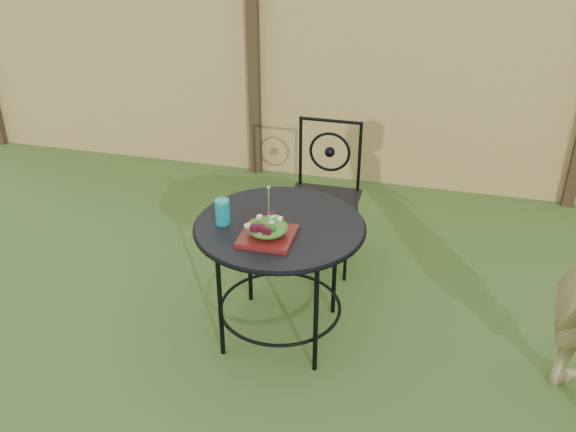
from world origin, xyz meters
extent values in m
plane|color=#2A4C18|center=(0.00, 0.00, 0.00)|extent=(60.00, 60.00, 0.00)
cube|color=tan|center=(0.00, 2.20, 0.90)|extent=(8.00, 0.05, 1.80)
cube|color=black|center=(-1.30, 2.15, 0.95)|extent=(0.09, 0.09, 1.90)
cylinder|color=black|center=(-0.52, 0.04, 0.71)|extent=(0.90, 0.90, 0.02)
torus|color=black|center=(-0.52, 0.04, 0.71)|extent=(0.92, 0.92, 0.02)
torus|color=black|center=(-0.52, 0.04, 0.18)|extent=(0.70, 0.70, 0.02)
cylinder|color=black|center=(-0.26, 0.30, 0.35)|extent=(0.03, 0.03, 0.71)
cylinder|color=black|center=(-0.78, 0.30, 0.35)|extent=(0.03, 0.03, 0.71)
cylinder|color=black|center=(-0.78, -0.22, 0.35)|extent=(0.03, 0.03, 0.71)
cylinder|color=black|center=(-0.26, -0.22, 0.35)|extent=(0.03, 0.03, 0.71)
cube|color=black|center=(-0.45, 0.85, 0.45)|extent=(0.46, 0.46, 0.03)
cylinder|color=black|center=(-0.45, 1.06, 0.94)|extent=(0.42, 0.02, 0.02)
torus|color=black|center=(-0.45, 1.06, 0.72)|extent=(0.28, 0.02, 0.28)
cylinder|color=black|center=(-0.65, 0.65, 0.22)|extent=(0.02, 0.02, 0.44)
cylinder|color=black|center=(-0.25, 0.65, 0.22)|extent=(0.02, 0.02, 0.44)
cylinder|color=black|center=(-0.65, 1.05, 0.22)|extent=(0.02, 0.02, 0.44)
cylinder|color=black|center=(-0.25, 1.05, 0.22)|extent=(0.02, 0.02, 0.44)
cylinder|color=black|center=(-0.65, 1.06, 0.70)|extent=(0.02, 0.02, 0.50)
cylinder|color=black|center=(-0.25, 1.06, 0.70)|extent=(0.02, 0.02, 0.50)
cube|color=#4A170A|center=(-0.54, -0.12, 0.74)|extent=(0.27, 0.27, 0.02)
ellipsoid|color=#235614|center=(-0.54, -0.12, 0.79)|extent=(0.21, 0.21, 0.08)
cylinder|color=silver|center=(-0.53, -0.12, 0.92)|extent=(0.01, 0.01, 0.18)
cylinder|color=#0B898B|center=(-0.81, -0.03, 0.79)|extent=(0.08, 0.08, 0.14)
camera|label=1|loc=(0.26, -2.81, 2.41)|focal=40.00mm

